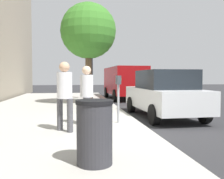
% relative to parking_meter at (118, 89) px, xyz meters
% --- Properties ---
extents(ground_plane, '(80.00, 80.00, 0.00)m').
position_rel_parking_meter_xyz_m(ground_plane, '(0.19, -0.67, -1.17)').
color(ground_plane, '#2B2B2D').
rests_on(ground_plane, ground).
extents(sidewalk_slab, '(28.00, 6.00, 0.15)m').
position_rel_parking_meter_xyz_m(sidewalk_slab, '(0.19, 2.33, -1.09)').
color(sidewalk_slab, '#A8A59E').
rests_on(sidewalk_slab, ground_plane).
extents(parking_meter, '(0.36, 0.12, 1.41)m').
position_rel_parking_meter_xyz_m(parking_meter, '(0.00, 0.00, 0.00)').
color(parking_meter, gray).
rests_on(parking_meter, sidewalk_slab).
extents(pedestrian_at_meter, '(0.51, 0.37, 1.68)m').
position_rel_parking_meter_xyz_m(pedestrian_at_meter, '(-0.19, 0.95, -0.04)').
color(pedestrian_at_meter, '#47474C').
rests_on(pedestrian_at_meter, sidewalk_slab).
extents(pedestrian_bystander, '(0.43, 0.41, 1.75)m').
position_rel_parking_meter_xyz_m(pedestrian_bystander, '(-0.93, 1.53, 0.01)').
color(pedestrian_bystander, '#47474C').
rests_on(pedestrian_bystander, sidewalk_slab).
extents(parked_sedan_near, '(4.45, 2.08, 1.77)m').
position_rel_parking_meter_xyz_m(parked_sedan_near, '(1.65, -2.02, -0.27)').
color(parked_sedan_near, silver).
rests_on(parked_sedan_near, ground_plane).
extents(parked_van_far, '(5.27, 2.26, 2.18)m').
position_rel_parking_meter_xyz_m(parked_van_far, '(9.36, -2.02, 0.09)').
color(parked_van_far, maroon).
rests_on(parked_van_far, ground_plane).
extents(street_tree, '(2.79, 2.79, 5.07)m').
position_rel_parking_meter_xyz_m(street_tree, '(5.30, 0.61, 2.64)').
color(street_tree, brown).
rests_on(street_tree, sidewalk_slab).
extents(traffic_signal, '(0.24, 0.44, 3.60)m').
position_rel_parking_meter_xyz_m(traffic_signal, '(7.96, 0.17, 1.41)').
color(traffic_signal, black).
rests_on(traffic_signal, sidewalk_slab).
extents(trash_bin, '(0.59, 0.59, 1.01)m').
position_rel_parking_meter_xyz_m(trash_bin, '(-3.39, 0.96, -0.51)').
color(trash_bin, '#2D2D33').
rests_on(trash_bin, sidewalk_slab).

